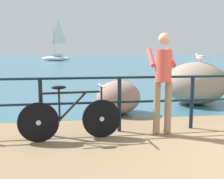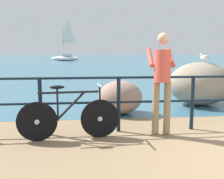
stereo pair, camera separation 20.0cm
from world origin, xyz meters
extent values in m
cube|color=#846B4C|center=(0.00, 20.00, -0.05)|extent=(120.00, 120.00, 0.10)
cube|color=#38667A|center=(0.00, 47.76, 0.00)|extent=(120.00, 90.00, 0.01)
cylinder|color=black|center=(-3.49, 1.88, 0.51)|extent=(0.07, 0.07, 1.02)
cylinder|color=black|center=(-2.10, 1.88, 0.51)|extent=(0.07, 0.07, 1.02)
cylinder|color=black|center=(-0.70, 1.88, 0.51)|extent=(0.07, 0.07, 1.02)
cylinder|color=black|center=(-3.49, 1.48, 0.33)|extent=(0.66, 0.10, 0.66)
cylinder|color=#B7BCC6|center=(-3.49, 1.48, 0.33)|extent=(0.08, 0.06, 0.08)
cylinder|color=black|center=(-2.45, 1.57, 0.33)|extent=(0.66, 0.10, 0.66)
cylinder|color=#B7BCC6|center=(-2.45, 1.57, 0.33)|extent=(0.08, 0.06, 0.08)
cylinder|color=black|center=(-2.97, 1.53, 0.80)|extent=(0.99, 0.13, 0.04)
cylinder|color=black|center=(-2.95, 1.53, 0.57)|extent=(0.50, 0.09, 0.50)
cylinder|color=black|center=(-3.15, 1.51, 0.59)|extent=(0.03, 0.03, 0.53)
ellipsoid|color=black|center=(-3.15, 1.51, 0.89)|extent=(0.25, 0.12, 0.06)
cylinder|color=black|center=(-2.45, 1.57, 0.62)|extent=(0.03, 0.03, 0.57)
cylinder|color=#B7BCC6|center=(-2.45, 1.57, 0.90)|extent=(0.07, 0.48, 0.03)
cylinder|color=#8C7251|center=(-1.48, 1.59, 0.47)|extent=(0.12, 0.12, 0.95)
ellipsoid|color=#513319|center=(-1.47, 1.65, 0.04)|extent=(0.13, 0.27, 0.08)
cylinder|color=#8C7251|center=(-1.28, 1.56, 0.47)|extent=(0.12, 0.12, 0.95)
ellipsoid|color=#513319|center=(-1.27, 1.62, 0.04)|extent=(0.13, 0.27, 0.08)
cylinder|color=#CC4C3F|center=(-1.38, 1.58, 1.23)|extent=(0.28, 0.28, 0.55)
sphere|color=tan|center=(-1.38, 1.58, 1.68)|extent=(0.20, 0.20, 0.20)
cylinder|color=#CC4C3F|center=(-1.53, 1.83, 1.36)|extent=(0.13, 0.52, 0.34)
cylinder|color=#CC4C3F|center=(-1.18, 1.79, 1.36)|extent=(0.13, 0.52, 0.34)
ellipsoid|color=gray|center=(0.43, 4.06, 0.59)|extent=(1.74, 1.47, 1.17)
ellipsoid|color=#977666|center=(-1.89, 3.25, 0.39)|extent=(1.04, 0.94, 0.79)
cylinder|color=gold|center=(0.47, 3.98, 1.20)|extent=(0.01, 0.01, 0.06)
cylinder|color=gold|center=(0.51, 4.00, 1.20)|extent=(0.01, 0.01, 0.06)
ellipsoid|color=white|center=(0.49, 3.99, 1.30)|extent=(0.20, 0.28, 0.13)
ellipsoid|color=#9E9EA3|center=(0.49, 3.97, 1.33)|extent=(0.20, 0.27, 0.06)
sphere|color=white|center=(0.44, 4.10, 1.37)|extent=(0.08, 0.08, 0.08)
cone|color=gold|center=(0.42, 4.15, 1.36)|extent=(0.04, 0.06, 0.02)
ellipsoid|color=white|center=(-5.70, 36.99, 0.36)|extent=(4.59, 2.44, 0.70)
cube|color=silver|center=(-5.41, 36.91, 0.89)|extent=(1.47, 1.12, 0.36)
cylinder|color=#B2B2B7|center=(-5.90, 37.04, 2.81)|extent=(0.10, 0.10, 4.20)
pyramid|color=white|center=(-5.17, 36.84, 4.38)|extent=(1.56, 0.49, 3.57)
camera|label=1|loc=(-2.88, -2.76, 1.48)|focal=42.02mm
camera|label=2|loc=(-2.68, -2.78, 1.48)|focal=42.02mm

